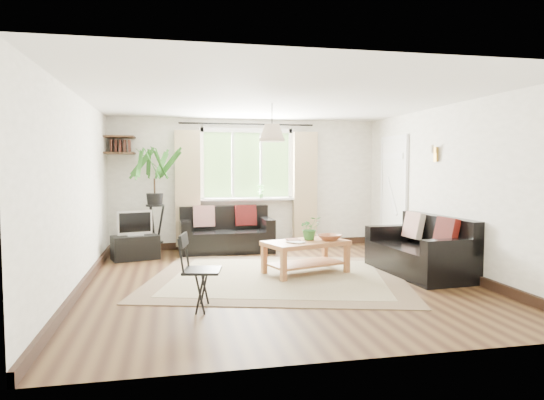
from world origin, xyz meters
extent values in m
plane|color=black|center=(0.00, 0.00, 0.00)|extent=(5.50, 5.50, 0.00)
plane|color=white|center=(0.00, 0.00, 2.40)|extent=(5.50, 5.50, 0.00)
cube|color=beige|center=(0.00, 2.75, 1.20)|extent=(5.00, 0.02, 2.40)
cube|color=beige|center=(0.00, -2.75, 1.20)|extent=(5.00, 0.02, 2.40)
cube|color=beige|center=(-2.50, 0.00, 1.20)|extent=(0.02, 5.50, 2.40)
cube|color=beige|center=(2.50, 0.00, 1.20)|extent=(0.02, 5.50, 2.40)
cube|color=beige|center=(0.03, 0.16, 0.01)|extent=(4.04, 3.70, 0.02)
cube|color=silver|center=(2.47, 1.70, 1.00)|extent=(0.06, 0.96, 2.06)
imported|color=#2D692A|center=(0.55, 0.37, 0.64)|extent=(0.33, 0.30, 0.34)
imported|color=brown|center=(0.82, 0.29, 0.51)|extent=(0.42, 0.42, 0.08)
imported|color=silver|center=(0.22, 0.09, 0.48)|extent=(0.27, 0.28, 0.02)
imported|color=brown|center=(0.21, 0.33, 0.48)|extent=(0.18, 0.24, 0.02)
cube|color=black|center=(-1.98, 1.88, 0.20)|extent=(0.81, 0.60, 0.39)
imported|color=#2D6023|center=(0.25, 2.63, 1.06)|extent=(0.14, 0.10, 0.27)
camera|label=1|loc=(-1.37, -6.26, 1.53)|focal=32.00mm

